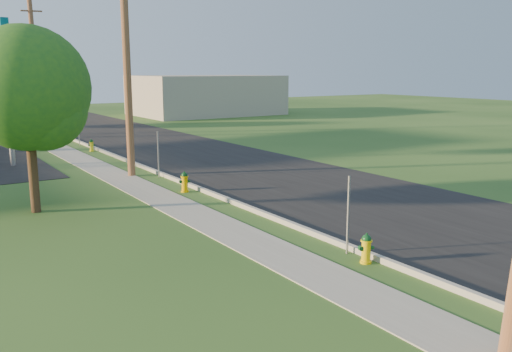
{
  "coord_description": "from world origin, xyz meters",
  "views": [
    {
      "loc": [
        -8.8,
        -5.41,
        4.54
      ],
      "look_at": [
        0.0,
        8.0,
        1.4
      ],
      "focal_mm": 38.0,
      "sensor_mm": 36.0,
      "label": 1
    }
  ],
  "objects_px": {
    "utility_pole_far": "(36,66)",
    "price_pylon": "(3,51)",
    "hydrant_far": "(92,145)",
    "tree_verge": "(31,93)",
    "hydrant_mid": "(185,182)",
    "hydrant_near": "(366,248)",
    "utility_pole_mid": "(127,60)"
  },
  "relations": [
    {
      "from": "utility_pole_mid",
      "to": "hydrant_near",
      "type": "relative_size",
      "value": 13.17
    },
    {
      "from": "price_pylon",
      "to": "hydrant_far",
      "type": "bearing_deg",
      "value": 30.46
    },
    {
      "from": "utility_pole_far",
      "to": "hydrant_mid",
      "type": "height_order",
      "value": "utility_pole_far"
    },
    {
      "from": "utility_pole_far",
      "to": "hydrant_near",
      "type": "distance_m",
      "value": 31.87
    },
    {
      "from": "utility_pole_far",
      "to": "price_pylon",
      "type": "bearing_deg",
      "value": -107.33
    },
    {
      "from": "hydrant_far",
      "to": "tree_verge",
      "type": "bearing_deg",
      "value": -113.53
    },
    {
      "from": "utility_pole_far",
      "to": "hydrant_mid",
      "type": "xyz_separation_m",
      "value": [
        0.53,
        -22.18,
        -4.41
      ]
    },
    {
      "from": "hydrant_mid",
      "to": "hydrant_far",
      "type": "xyz_separation_m",
      "value": [
        0.17,
        12.39,
        -0.05
      ]
    },
    {
      "from": "hydrant_near",
      "to": "hydrant_mid",
      "type": "distance_m",
      "value": 9.37
    },
    {
      "from": "utility_pole_far",
      "to": "price_pylon",
      "type": "height_order",
      "value": "utility_pole_far"
    },
    {
      "from": "price_pylon",
      "to": "hydrant_near",
      "type": "relative_size",
      "value": 9.21
    },
    {
      "from": "tree_verge",
      "to": "hydrant_near",
      "type": "relative_size",
      "value": 8.01
    },
    {
      "from": "utility_pole_mid",
      "to": "hydrant_far",
      "type": "bearing_deg",
      "value": 85.11
    },
    {
      "from": "tree_verge",
      "to": "hydrant_mid",
      "type": "height_order",
      "value": "tree_verge"
    },
    {
      "from": "price_pylon",
      "to": "hydrant_mid",
      "type": "bearing_deg",
      "value": -65.41
    },
    {
      "from": "hydrant_near",
      "to": "utility_pole_mid",
      "type": "bearing_deg",
      "value": 93.23
    },
    {
      "from": "utility_pole_mid",
      "to": "utility_pole_far",
      "type": "height_order",
      "value": "utility_pole_mid"
    },
    {
      "from": "tree_verge",
      "to": "hydrant_far",
      "type": "relative_size",
      "value": 8.43
    },
    {
      "from": "hydrant_mid",
      "to": "utility_pole_mid",
      "type": "bearing_deg",
      "value": 97.23
    },
    {
      "from": "price_pylon",
      "to": "hydrant_far",
      "type": "xyz_separation_m",
      "value": [
        4.6,
        2.71,
        -5.09
      ]
    },
    {
      "from": "tree_verge",
      "to": "hydrant_near",
      "type": "height_order",
      "value": "tree_verge"
    },
    {
      "from": "utility_pole_far",
      "to": "hydrant_near",
      "type": "relative_size",
      "value": 12.77
    },
    {
      "from": "utility_pole_far",
      "to": "hydrant_mid",
      "type": "relative_size",
      "value": 11.89
    },
    {
      "from": "utility_pole_far",
      "to": "hydrant_mid",
      "type": "bearing_deg",
      "value": -88.63
    },
    {
      "from": "utility_pole_far",
      "to": "tree_verge",
      "type": "bearing_deg",
      "value": -101.98
    },
    {
      "from": "hydrant_near",
      "to": "price_pylon",
      "type": "bearing_deg",
      "value": 103.76
    },
    {
      "from": "utility_pole_mid",
      "to": "utility_pole_far",
      "type": "distance_m",
      "value": 18.0
    },
    {
      "from": "tree_verge",
      "to": "utility_pole_far",
      "type": "bearing_deg",
      "value": 78.02
    },
    {
      "from": "utility_pole_mid",
      "to": "price_pylon",
      "type": "bearing_deg",
      "value": 125.34
    },
    {
      "from": "tree_verge",
      "to": "hydrant_far",
      "type": "xyz_separation_m",
      "value": [
        5.42,
        12.45,
        -3.49
      ]
    },
    {
      "from": "hydrant_mid",
      "to": "tree_verge",
      "type": "bearing_deg",
      "value": -179.31
    },
    {
      "from": "utility_pole_mid",
      "to": "utility_pole_far",
      "type": "bearing_deg",
      "value": 90.0
    }
  ]
}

